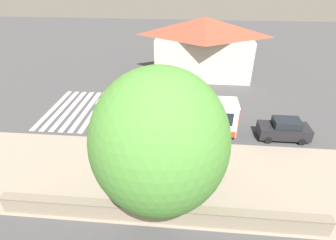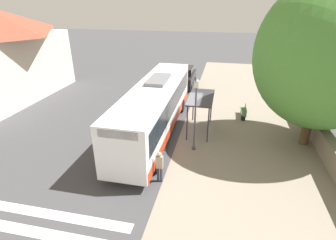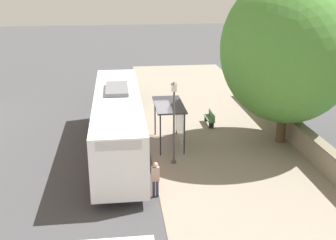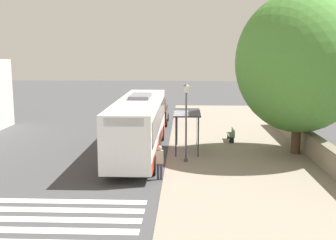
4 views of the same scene
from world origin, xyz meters
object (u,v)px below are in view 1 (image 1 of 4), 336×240
(shade_tree, at_px, (160,142))
(bus_shelter, at_px, (175,131))
(parked_car_behind_bus, at_px, (284,129))
(bus, at_px, (168,114))
(bench, at_px, (211,172))
(street_lamp_near, at_px, (143,122))
(pedestrian, at_px, (110,128))

(shade_tree, bearing_deg, bus_shelter, -3.61)
(bus_shelter, distance_m, parked_car_behind_bus, 10.12)
(bus, bearing_deg, bench, -147.84)
(bus, xyz_separation_m, shade_tree, (-9.47, -0.41, 3.67))
(shade_tree, bearing_deg, street_lamp_near, 18.28)
(bus, xyz_separation_m, pedestrian, (-1.55, 5.16, -0.83))
(shade_tree, bearing_deg, bus, 2.46)
(bus, xyz_separation_m, bus_shelter, (-3.03, -0.81, 0.21))
(bus_shelter, bearing_deg, parked_car_behind_bus, -74.28)
(bus, relative_size, parked_car_behind_bus, 2.82)
(bus, distance_m, bus_shelter, 3.15)
(bench, bearing_deg, parked_car_behind_bus, -50.11)
(bus, bearing_deg, street_lamp_near, 147.55)
(pedestrian, xyz_separation_m, parked_car_behind_bus, (1.24, -15.67, -0.03))
(bus, height_order, street_lamp_near, street_lamp_near)
(street_lamp_near, height_order, parked_car_behind_bus, street_lamp_near)
(parked_car_behind_bus, bearing_deg, shade_tree, 132.22)
(bus, distance_m, pedestrian, 5.45)
(bench, bearing_deg, shade_tree, 136.46)
(bench, bearing_deg, street_lamp_near, 60.43)
(shade_tree, bearing_deg, bench, -43.54)
(bus, distance_m, parked_car_behind_bus, 10.54)
(street_lamp_near, distance_m, shade_tree, 7.58)
(bench, relative_size, street_lamp_near, 0.39)
(bus_shelter, relative_size, shade_tree, 0.35)
(bench, distance_m, street_lamp_near, 6.71)
(bus, bearing_deg, bus_shelter, -164.99)
(bus_shelter, distance_m, shade_tree, 7.32)
(parked_car_behind_bus, bearing_deg, bench, 129.89)
(pedestrian, distance_m, bench, 9.95)
(pedestrian, distance_m, parked_car_behind_bus, 15.71)
(bus_shelter, xyz_separation_m, street_lamp_near, (0.22, 2.60, 0.58))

